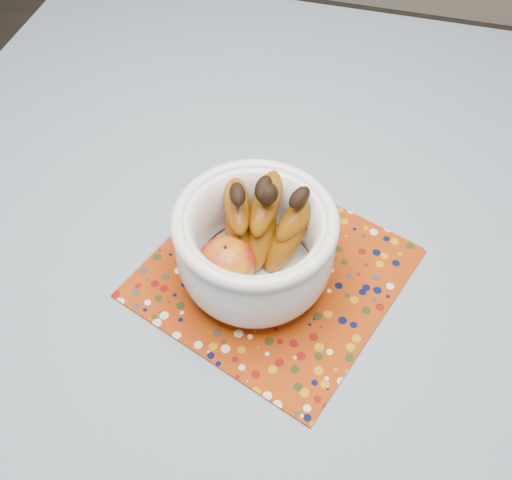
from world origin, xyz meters
TOP-DOWN VIEW (x-y plane):
  - table at (0.00, 0.00)m, footprint 1.20×1.20m
  - tablecloth at (0.00, 0.00)m, footprint 1.32×1.32m
  - placemat at (0.04, -0.11)m, footprint 0.45×0.45m
  - fruit_bowl at (0.02, -0.11)m, footprint 0.24×0.23m

SIDE VIEW (x-z plane):
  - table at x=0.00m, z-range 0.30..1.05m
  - tablecloth at x=0.00m, z-range 0.75..0.76m
  - placemat at x=0.04m, z-range 0.76..0.76m
  - fruit_bowl at x=0.02m, z-range 0.76..0.93m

